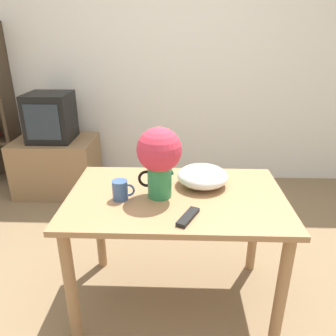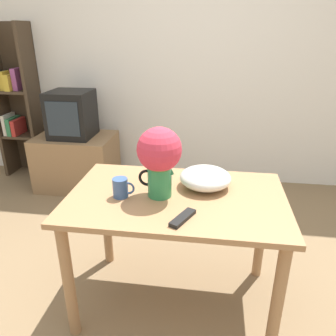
# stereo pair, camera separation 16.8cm
# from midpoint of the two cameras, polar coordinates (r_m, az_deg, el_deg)

# --- Properties ---
(ground_plane) EXTENTS (12.00, 12.00, 0.00)m
(ground_plane) POSITION_cam_midpoint_polar(r_m,az_deg,el_deg) (2.13, -2.90, -23.62)
(ground_plane) COLOR #7F6647
(wall_back) EXTENTS (8.00, 0.05, 2.60)m
(wall_back) POSITION_cam_midpoint_polar(r_m,az_deg,el_deg) (3.44, -0.55, 18.82)
(wall_back) COLOR silver
(wall_back) RESTS_ON ground_plane
(table) EXTENTS (1.16, 0.74, 0.73)m
(table) POSITION_cam_midpoint_polar(r_m,az_deg,el_deg) (1.82, -1.25, -8.05)
(table) COLOR #A3754C
(table) RESTS_ON ground_plane
(flower_vase) EXTENTS (0.23, 0.23, 0.38)m
(flower_vase) POSITION_cam_midpoint_polar(r_m,az_deg,el_deg) (1.66, -4.43, 1.97)
(flower_vase) COLOR #2D844C
(flower_vase) RESTS_ON table
(coffee_mug) EXTENTS (0.12, 0.08, 0.10)m
(coffee_mug) POSITION_cam_midpoint_polar(r_m,az_deg,el_deg) (1.72, -11.03, -3.85)
(coffee_mug) COLOR #385689
(coffee_mug) RESTS_ON table
(white_bowl) EXTENTS (0.29, 0.29, 0.11)m
(white_bowl) POSITION_cam_midpoint_polar(r_m,az_deg,el_deg) (1.84, 3.45, -1.49)
(white_bowl) COLOR silver
(white_bowl) RESTS_ON table
(remote_control) EXTENTS (0.12, 0.18, 0.02)m
(remote_control) POSITION_cam_midpoint_polar(r_m,az_deg,el_deg) (1.54, 0.37, -8.60)
(remote_control) COLOR black
(remote_control) RESTS_ON table
(tv_stand) EXTENTS (0.78, 0.55, 0.55)m
(tv_stand) POSITION_cam_midpoint_polar(r_m,az_deg,el_deg) (3.53, -20.00, 0.38)
(tv_stand) COLOR #8E6B47
(tv_stand) RESTS_ON ground_plane
(tv_set) EXTENTS (0.40, 0.41, 0.45)m
(tv_set) POSITION_cam_midpoint_polar(r_m,az_deg,el_deg) (3.38, -21.16, 8.26)
(tv_set) COLOR black
(tv_set) RESTS_ON tv_stand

